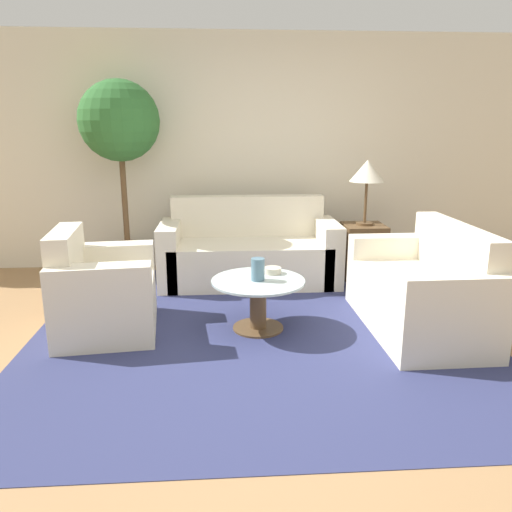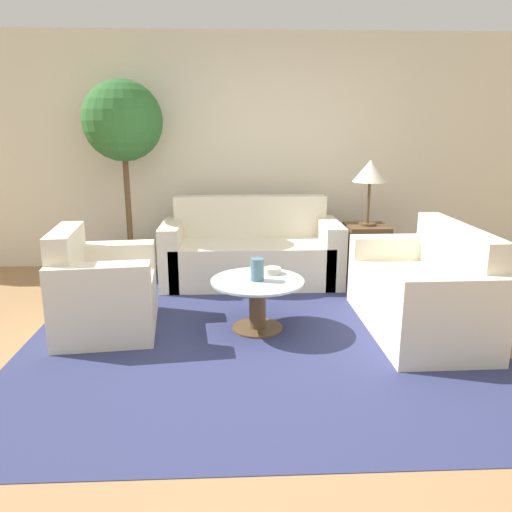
# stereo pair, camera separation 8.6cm
# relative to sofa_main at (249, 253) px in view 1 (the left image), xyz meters

# --- Properties ---
(ground_plane) EXTENTS (14.00, 14.00, 0.00)m
(ground_plane) POSITION_rel_sofa_main_xyz_m (0.09, -1.94, -0.29)
(ground_plane) COLOR #9E754C
(wall_back) EXTENTS (10.00, 0.06, 2.60)m
(wall_back) POSITION_rel_sofa_main_xyz_m (0.09, 0.67, 1.01)
(wall_back) COLOR beige
(wall_back) RESTS_ON ground_plane
(rug) EXTENTS (3.56, 3.53, 0.01)m
(rug) POSITION_rel_sofa_main_xyz_m (0.00, -1.34, -0.29)
(rug) COLOR navy
(rug) RESTS_ON ground_plane
(sofa_main) EXTENTS (1.84, 0.81, 0.87)m
(sofa_main) POSITION_rel_sofa_main_xyz_m (0.00, 0.00, 0.00)
(sofa_main) COLOR beige
(sofa_main) RESTS_ON ground_plane
(armchair) EXTENTS (0.83, 0.96, 0.84)m
(armchair) POSITION_rel_sofa_main_xyz_m (-1.26, -1.29, 0.00)
(armchair) COLOR beige
(armchair) RESTS_ON ground_plane
(loveseat) EXTENTS (0.79, 1.45, 0.85)m
(loveseat) POSITION_rel_sofa_main_xyz_m (1.35, -1.40, 0.00)
(loveseat) COLOR beige
(loveseat) RESTS_ON ground_plane
(coffee_table) EXTENTS (0.75, 0.75, 0.42)m
(coffee_table) POSITION_rel_sofa_main_xyz_m (0.00, -1.34, -0.02)
(coffee_table) COLOR brown
(coffee_table) RESTS_ON ground_plane
(side_table) EXTENTS (0.43, 0.43, 0.59)m
(side_table) POSITION_rel_sofa_main_xyz_m (1.23, -0.00, 0.00)
(side_table) COLOR brown
(side_table) RESTS_ON ground_plane
(table_lamp) EXTENTS (0.36, 0.36, 0.68)m
(table_lamp) POSITION_rel_sofa_main_xyz_m (1.23, -0.00, 0.84)
(table_lamp) COLOR brown
(table_lamp) RESTS_ON side_table
(potted_plant) EXTENTS (0.82, 0.82, 2.06)m
(potted_plant) POSITION_rel_sofa_main_xyz_m (-1.31, 0.23, 1.24)
(potted_plant) COLOR brown
(potted_plant) RESTS_ON ground_plane
(vase) EXTENTS (0.11, 0.11, 0.18)m
(vase) POSITION_rel_sofa_main_xyz_m (-0.00, -1.35, 0.22)
(vase) COLOR slate
(vase) RESTS_ON coffee_table
(bowl) EXTENTS (0.14, 0.14, 0.05)m
(bowl) POSITION_rel_sofa_main_xyz_m (0.13, -1.17, 0.15)
(bowl) COLOR beige
(bowl) RESTS_ON coffee_table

